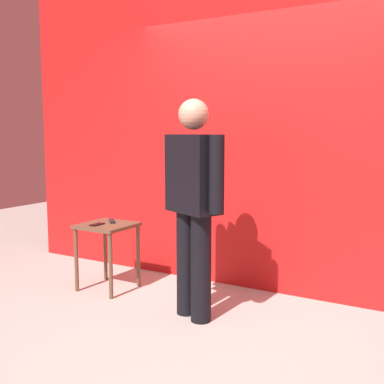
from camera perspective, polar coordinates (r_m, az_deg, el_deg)
name	(u,v)px	position (r m, az deg, el deg)	size (l,w,h in m)	color
ground_plane	(195,337)	(3.55, 0.40, -17.04)	(12.00, 12.00, 0.00)	#B7B2A8
back_wall_red	(264,109)	(4.37, 8.67, 9.87)	(5.47, 0.12, 3.33)	red
standing_person	(194,198)	(3.65, 0.20, -0.69)	(0.66, 0.39, 1.71)	black
side_table	(107,236)	(4.48, -10.15, -5.22)	(0.46, 0.46, 0.62)	brown
cell_phone	(97,224)	(4.42, -11.35, -3.85)	(0.07, 0.14, 0.01)	black
tv_remote	(112,221)	(4.53, -9.60, -3.46)	(0.04, 0.17, 0.02)	black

